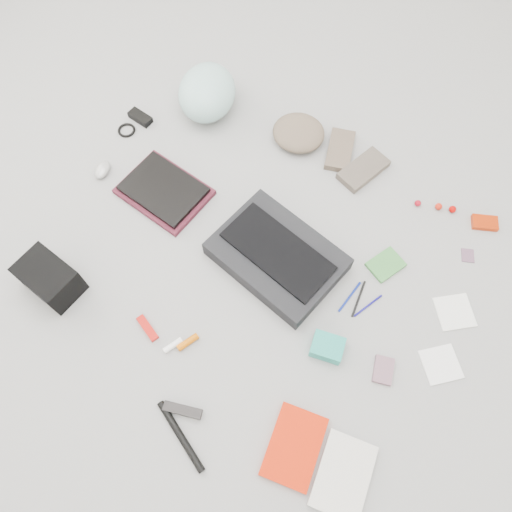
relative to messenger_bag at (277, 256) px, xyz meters
The scene contains 33 objects.
ground_plane 0.08m from the messenger_bag, 144.71° to the right, with size 4.00×4.00×0.00m, color gray.
messenger_bag is the anchor object (origin of this frame).
bag_flap 0.04m from the messenger_bag, 165.96° to the left, with size 0.39×0.18×0.01m, color black.
laptop_sleeve 0.52m from the messenger_bag, behind, with size 0.32×0.24×0.02m, color #571A29.
laptop 0.52m from the messenger_bag, behind, with size 0.29×0.21×0.02m, color black.
bike_helmet 0.77m from the messenger_bag, 142.61° to the left, with size 0.23×0.29×0.18m, color #AADEDB.
beanie 0.56m from the messenger_bag, 111.68° to the left, with size 0.21×0.20×0.07m, color brown.
mitten_left 0.55m from the messenger_bag, 93.11° to the left, with size 0.10×0.19×0.03m, color brown.
mitten_right 0.52m from the messenger_bag, 79.76° to the left, with size 0.10×0.20×0.03m, color brown.
power_brick 0.86m from the messenger_bag, 162.13° to the left, with size 0.10×0.05×0.03m, color black.
cable_coil 0.86m from the messenger_bag, 167.49° to the left, with size 0.07×0.07×0.01m, color black.
mouse 0.79m from the messenger_bag, behind, with size 0.05×0.09×0.03m, color #9E9E9E.
camera_bag 0.79m from the messenger_bag, 141.34° to the right, with size 0.20×0.14×0.13m, color black.
multitool 0.52m from the messenger_bag, 118.45° to the right, with size 0.10×0.03×0.02m, color #B60F08.
toiletry_tube_white 0.48m from the messenger_bag, 106.54° to the right, with size 0.02×0.02×0.07m, color white.
toiletry_tube_orange 0.43m from the messenger_bag, 103.23° to the right, with size 0.02×0.02×0.08m, color #C95D03.
u_lock 0.61m from the messenger_bag, 88.67° to the right, with size 0.12×0.03×0.02m, color black.
bike_pump 0.68m from the messenger_bag, 85.48° to the right, with size 0.02×0.02×0.25m, color black.
book_red 0.64m from the messenger_bag, 54.63° to the right, with size 0.15×0.23×0.02m, color red.
book_white 0.74m from the messenger_bag, 43.81° to the right, with size 0.15×0.23×0.02m, color beige.
notepad 0.40m from the messenger_bag, 28.82° to the left, with size 0.09×0.12×0.01m, color #3B7E39.
pen_blue 0.29m from the messenger_bag, ahead, with size 0.01×0.01×0.14m, color navy.
pen_black 0.32m from the messenger_bag, ahead, with size 0.01×0.01×0.14m, color black.
pen_navy 0.36m from the messenger_bag, ahead, with size 0.01×0.01×0.13m, color navy.
accordion_wallet 0.37m from the messenger_bag, 32.31° to the right, with size 0.10×0.08×0.05m, color teal.
card_deck 0.53m from the messenger_bag, 17.87° to the right, with size 0.06×0.09×0.02m, color #875E6F.
napkin_top 0.65m from the messenger_bag, 13.69° to the left, with size 0.12×0.12×0.01m, color white.
napkin_bottom 0.66m from the messenger_bag, ahead, with size 0.12×0.12×0.01m, color white.
lollipop_a 0.59m from the messenger_bag, 55.11° to the left, with size 0.02×0.02×0.02m, color #9E0918.
lollipop_b 0.66m from the messenger_bag, 51.23° to the left, with size 0.03×0.03×0.03m, color red.
lollipop_c 0.70m from the messenger_bag, 48.89° to the left, with size 0.03×0.03×0.03m, color #AE0200.
altoids_tin 0.80m from the messenger_bag, 42.62° to the left, with size 0.09×0.06×0.02m, color #AE2806.
stamp_sheet 0.70m from the messenger_bag, 33.23° to the left, with size 0.05×0.05×0.00m, color #734F69.
Camera 1 is at (0.40, -0.65, 1.65)m, focal length 35.00 mm.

